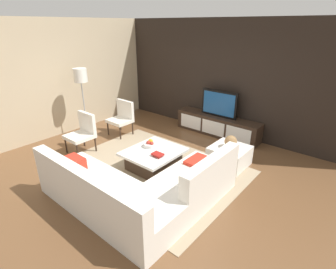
{
  "coord_description": "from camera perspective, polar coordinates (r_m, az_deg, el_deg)",
  "views": [
    {
      "loc": [
        3.03,
        -3.21,
        2.66
      ],
      "look_at": [
        -0.15,
        0.6,
        0.55
      ],
      "focal_mm": 27.89,
      "sensor_mm": 36.0,
      "label": 1
    }
  ],
  "objects": [
    {
      "name": "ground_plane",
      "position": [
        5.15,
        -3.02,
        -8.03
      ],
      "size": [
        14.0,
        14.0,
        0.0
      ],
      "primitive_type": "plane",
      "color": "brown"
    },
    {
      "name": "sectional_couch",
      "position": [
        4.15,
        -6.58,
        -11.95
      ],
      "size": [
        2.48,
        2.26,
        0.83
      ],
      "color": "white",
      "rests_on": "ground"
    },
    {
      "name": "accent_chair_near",
      "position": [
        6.04,
        -18.1,
        0.82
      ],
      "size": [
        0.54,
        0.53,
        0.87
      ],
      "rotation": [
        0.0,
        0.0,
        -0.19
      ],
      "color": "#332319",
      "rests_on": "ground"
    },
    {
      "name": "coffee_table",
      "position": [
        5.17,
        -3.13,
        -5.31
      ],
      "size": [
        0.96,
        1.08,
        0.38
      ],
      "color": "#332319",
      "rests_on": "ground"
    },
    {
      "name": "floor_lamp",
      "position": [
        6.66,
        -18.52,
        11.28
      ],
      "size": [
        0.32,
        0.32,
        1.7
      ],
      "color": "#A5A5AA",
      "rests_on": "ground"
    },
    {
      "name": "ottoman",
      "position": [
        5.41,
        13.23,
        -4.6
      ],
      "size": [
        0.7,
        0.7,
        0.4
      ],
      "primitive_type": "cube",
      "color": "white",
      "rests_on": "ground"
    },
    {
      "name": "media_console",
      "position": [
        6.81,
        10.73,
        1.96
      ],
      "size": [
        2.22,
        0.45,
        0.5
      ],
      "color": "#332319",
      "rests_on": "ground"
    },
    {
      "name": "accent_chair_far",
      "position": [
        6.77,
        -9.96,
        4.07
      ],
      "size": [
        0.56,
        0.5,
        0.87
      ],
      "rotation": [
        0.0,
        0.0,
        -0.16
      ],
      "color": "#332319",
      "rests_on": "ground"
    },
    {
      "name": "area_rug",
      "position": [
        5.21,
        -3.84,
        -7.61
      ],
      "size": [
        3.43,
        2.63,
        0.01
      ],
      "primitive_type": "cube",
      "color": "tan",
      "rests_on": "ground"
    },
    {
      "name": "decorative_ball",
      "position": [
        5.28,
        13.54,
        -1.49
      ],
      "size": [
        0.24,
        0.24,
        0.24
      ],
      "primitive_type": "sphere",
      "color": "#997247",
      "rests_on": "ottoman"
    },
    {
      "name": "side_wall_left",
      "position": [
        7.21,
        -21.56,
        11.47
      ],
      "size": [
        0.12,
        5.2,
        2.8
      ],
      "primitive_type": "cube",
      "color": "#C6B28E",
      "rests_on": "ground"
    },
    {
      "name": "fruit_bowl",
      "position": [
        5.25,
        -3.9,
        -2.11
      ],
      "size": [
        0.28,
        0.28,
        0.14
      ],
      "color": "silver",
      "rests_on": "coffee_table"
    },
    {
      "name": "book_stack",
      "position": [
        4.87,
        -2.29,
        -4.43
      ],
      "size": [
        0.21,
        0.16,
        0.06
      ],
      "color": "maroon",
      "rests_on": "coffee_table"
    },
    {
      "name": "television",
      "position": [
        6.63,
        11.1,
        6.63
      ],
      "size": [
        0.96,
        0.06,
        0.66
      ],
      "color": "black",
      "rests_on": "media_console"
    },
    {
      "name": "feature_wall_back",
      "position": [
        6.76,
        12.77,
        11.8
      ],
      "size": [
        6.4,
        0.12,
        2.8
      ],
      "primitive_type": "cube",
      "color": "black",
      "rests_on": "ground"
    }
  ]
}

